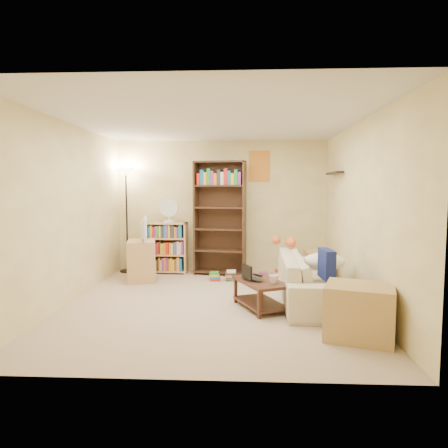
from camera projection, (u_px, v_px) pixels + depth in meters
The scene contains 19 objects.
room at pixel (213, 186), 5.42m from camera, with size 4.50×4.54×2.52m.
sofa at pixel (313, 278), 5.66m from camera, with size 0.94×2.24×0.65m, color beige.
navy_pillow at pixel (327, 264), 5.15m from camera, with size 0.42×0.13×0.38m, color navy.
cream_blanket at pixel (324, 262), 5.68m from camera, with size 0.59×0.42×0.25m, color white.
tabby_cat at pixel (288, 242), 6.49m from camera, with size 0.51×0.19×0.18m.
coffee_table at pixel (261, 291), 5.29m from camera, with size 0.78×0.97×0.38m.
laptop at pixel (255, 279), 5.32m from camera, with size 0.39×0.38×0.03m, color black.
laptop_screen at pixel (247, 272), 5.27m from camera, with size 0.01×0.28×0.19m, color white.
mug at pixel (274, 279), 5.11m from camera, with size 0.14×0.14×0.11m, color white.
tv_remote at pixel (258, 275), 5.57m from camera, with size 0.05×0.15×0.02m, color black.
tv_stand at pixel (142, 260), 6.92m from camera, with size 0.47×0.65×0.70m, color tan.
television at pixel (141, 229), 6.87m from camera, with size 0.24×0.70×0.40m, color black.
tall_bookshelf at pixel (220, 215), 7.35m from camera, with size 0.98×0.45×2.09m.
short_bookshelf at pixel (167, 248), 7.52m from camera, with size 0.76×0.32×0.96m.
desk_fan at pixel (169, 210), 7.41m from camera, with size 0.34×0.19×0.45m.
floor_lamp at pixel (126, 189), 7.54m from camera, with size 0.34×0.34×1.99m.
side_table at pixel (318, 266), 6.93m from camera, with size 0.45×0.45×0.52m, color tan.
end_cabinet at pixel (359, 312), 4.23m from camera, with size 0.69×0.57×0.57m, color tan.
book_stacks at pixel (248, 276), 6.87m from camera, with size 1.31×0.15×0.22m.
Camera 1 is at (0.41, -5.42, 1.58)m, focal length 32.00 mm.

